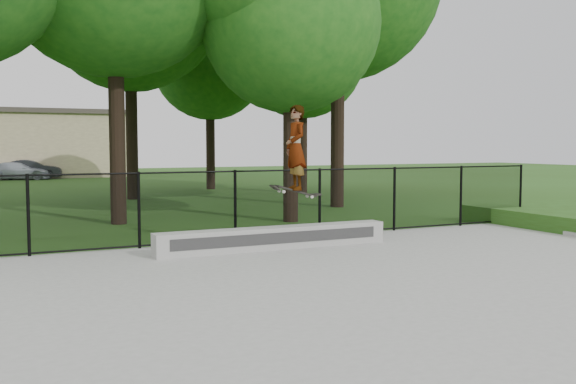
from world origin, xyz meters
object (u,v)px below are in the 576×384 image
at_px(car_b, 31,169).
at_px(skater_airborne, 296,149).
at_px(grind_ledge, 275,238).
at_px(car_c, 18,171).

relative_size(car_b, skater_airborne, 1.77).
xyz_separation_m(grind_ledge, car_b, (-2.29, 30.28, 0.31)).
bearing_deg(grind_ledge, car_c, 95.81).
xyz_separation_m(car_b, skater_airborne, (2.59, -30.57, 1.41)).
height_order(grind_ledge, car_b, car_b).
height_order(grind_ledge, skater_airborne, skater_airborne).
xyz_separation_m(grind_ledge, car_c, (-3.04, 29.83, 0.25)).
bearing_deg(skater_airborne, car_b, 94.85).
distance_m(car_c, skater_airborne, 30.34).
bearing_deg(car_b, skater_airborne, -163.62).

